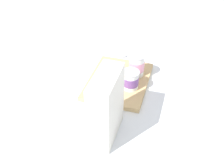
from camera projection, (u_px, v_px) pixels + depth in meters
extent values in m
plane|color=white|center=(118.00, 83.00, 1.15)|extent=(2.40, 2.40, 0.00)
cube|color=tan|center=(118.00, 81.00, 1.14)|extent=(0.32, 0.25, 0.02)
cube|color=white|center=(106.00, 107.00, 0.85)|extent=(0.17, 0.07, 0.25)
cylinder|color=white|center=(137.00, 65.00, 1.14)|extent=(0.07, 0.07, 0.09)
cylinder|color=pink|center=(137.00, 65.00, 1.14)|extent=(0.07, 0.07, 0.04)
cylinder|color=silver|center=(137.00, 56.00, 1.11)|extent=(0.07, 0.07, 0.00)
cylinder|color=white|center=(131.00, 80.00, 1.07)|extent=(0.06, 0.06, 0.08)
cylinder|color=#7A4C99|center=(131.00, 80.00, 1.07)|extent=(0.07, 0.07, 0.04)
cylinder|color=silver|center=(131.00, 72.00, 1.04)|extent=(0.07, 0.07, 0.00)
ellipsoid|color=#EAD64E|center=(98.00, 81.00, 1.10)|extent=(0.16, 0.04, 0.03)
ellipsoid|color=#EAD64E|center=(102.00, 82.00, 1.10)|extent=(0.17, 0.08, 0.03)
cylinder|color=brown|center=(103.00, 72.00, 1.16)|extent=(0.01, 0.01, 0.02)
cylinder|color=silver|center=(135.00, 54.00, 1.33)|extent=(0.07, 0.10, 0.01)
ellipsoid|color=silver|center=(124.00, 56.00, 1.31)|extent=(0.04, 0.04, 0.01)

